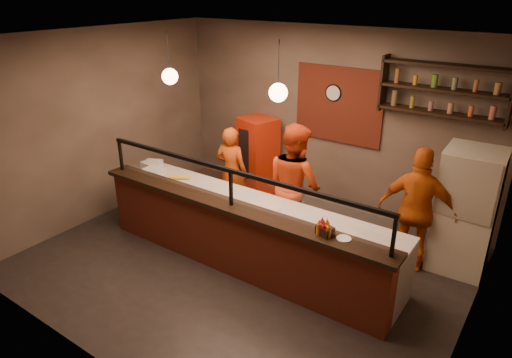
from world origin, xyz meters
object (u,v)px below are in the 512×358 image
Objects in this scene: red_cooler at (258,156)px; pizza_dough at (262,207)px; cook_left at (231,171)px; wall_clock at (334,93)px; fridge at (466,211)px; pepper_mill at (393,245)px; condiment_caddy at (325,231)px; cook_mid at (295,185)px; cook_right at (417,210)px.

red_cooler is 2.88× the size of pizza_dough.
cook_left reaches higher than pizza_dough.
wall_clock is 2.88m from fridge.
red_cooler reaches higher than pepper_mill.
fridge is 2.84m from pizza_dough.
red_cooler is 7.84× the size of condiment_caddy.
wall_clock is at bearing 160.07° from fridge.
cook_mid is at bearing -164.91° from fridge.
condiment_caddy is (1.30, -2.75, -0.99)m from wall_clock.
pizza_dough is (-2.39, -1.53, -0.00)m from fridge.
wall_clock is at bearing 92.73° from pizza_dough.
cook_right is 3.50× the size of pizza_dough.
cook_mid is 1.06× the size of cook_right.
cook_mid is 0.81m from pizza_dough.
cook_mid is 1.07× the size of fridge.
wall_clock is at bearing 115.37° from condiment_caddy.
wall_clock is 2.22m from cook_left.
pizza_dough is 2.72× the size of condiment_caddy.
fridge is at bearing 77.98° from pepper_mill.
condiment_caddy is (-1.20, -1.94, 0.21)m from fridge.
condiment_caddy is (1.14, -1.22, 0.14)m from cook_mid.
cook_left is (-1.23, -1.31, -1.30)m from wall_clock.
cook_left is 1.69m from pizza_dough.
cook_left is 0.82× the size of cook_mid.
cook_mid reaches higher than cook_left.
cook_right is at bearing 1.81° from red_cooler.
cook_left is 3.06× the size of pizza_dough.
pepper_mill is at bearing -51.94° from wall_clock.
red_cooler is at bearing 170.61° from fridge.
red_cooler is at bearing -22.92° from cook_right.
wall_clock is 0.57× the size of pizza_dough.
condiment_caddy is at bearing 140.43° from cook_left.
fridge is (2.50, -0.80, -1.19)m from wall_clock.
cook_mid reaches higher than pizza_dough.
wall_clock is at bearing 128.06° from pepper_mill.
fridge is at bearing -153.08° from cook_right.
red_cooler is at bearing 145.61° from pepper_mill.
fridge reaches higher than pepper_mill.
pepper_mill is (1.93, -1.16, 0.19)m from cook_mid.
wall_clock reaches higher than fridge.
red_cooler reaches higher than pizza_dough.
fridge is at bearing 177.73° from cook_left.
fridge is at bearing 9.38° from red_cooler.
pepper_mill is at bearing -10.01° from pizza_dough.
fridge reaches higher than pizza_dough.
cook_left is 0.87× the size of cook_right.
cook_left is at bearing 157.65° from pepper_mill.
condiment_caddy is 0.96× the size of pepper_mill.
fridge is (2.33, 0.72, -0.07)m from cook_mid.
fridge is 1.21× the size of red_cooler.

